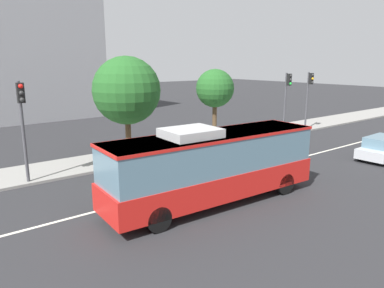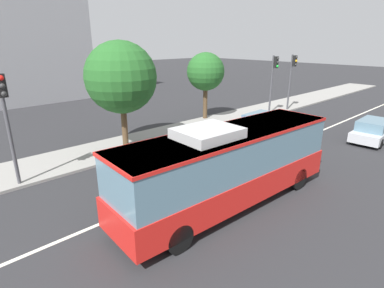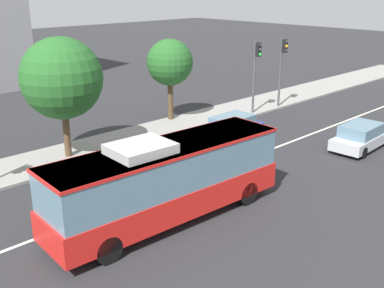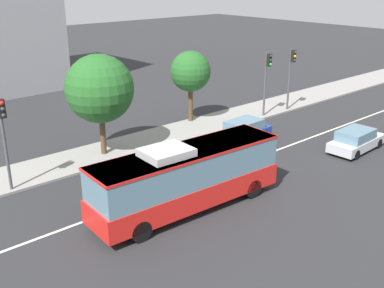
{
  "view_description": "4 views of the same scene",
  "coord_description": "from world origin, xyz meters",
  "px_view_note": "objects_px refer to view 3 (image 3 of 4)",
  "views": [
    {
      "loc": [
        -11.55,
        -13.52,
        6.12
      ],
      "look_at": [
        -1.35,
        -0.36,
        2.29
      ],
      "focal_mm": 33.7,
      "sensor_mm": 36.0,
      "label": 1
    },
    {
      "loc": [
        -10.27,
        -9.34,
        6.4
      ],
      "look_at": [
        -1.5,
        0.07,
        2.01
      ],
      "focal_mm": 28.42,
      "sensor_mm": 36.0,
      "label": 2
    },
    {
      "loc": [
        -12.33,
        -14.86,
        8.92
      ],
      "look_at": [
        0.75,
        -1.11,
        2.34
      ],
      "focal_mm": 43.43,
      "sensor_mm": 36.0,
      "label": 3
    },
    {
      "loc": [
        -14.78,
        -17.69,
        10.97
      ],
      "look_at": [
        0.55,
        -0.08,
        2.29
      ],
      "focal_mm": 43.22,
      "sensor_mm": 36.0,
      "label": 4
    }
  ],
  "objects_px": {
    "transit_bus": "(167,178)",
    "street_tree_kerbside_centre": "(170,63)",
    "sedan_silver": "(362,136)",
    "street_tree_kerbside_left": "(62,79)",
    "traffic_light_mid_block": "(282,61)",
    "sedan_blue": "(231,128)",
    "traffic_light_far_corner": "(256,65)"
  },
  "relations": [
    {
      "from": "transit_bus",
      "to": "street_tree_kerbside_centre",
      "type": "height_order",
      "value": "street_tree_kerbside_centre"
    },
    {
      "from": "sedan_silver",
      "to": "sedan_blue",
      "type": "distance_m",
      "value": 7.47
    },
    {
      "from": "traffic_light_mid_block",
      "to": "street_tree_kerbside_centre",
      "type": "relative_size",
      "value": 0.94
    },
    {
      "from": "street_tree_kerbside_left",
      "to": "street_tree_kerbside_centre",
      "type": "bearing_deg",
      "value": 10.69
    },
    {
      "from": "traffic_light_mid_block",
      "to": "street_tree_kerbside_left",
      "type": "xyz_separation_m",
      "value": [
        -16.98,
        1.43,
        0.78
      ]
    },
    {
      "from": "sedan_silver",
      "to": "traffic_light_mid_block",
      "type": "xyz_separation_m",
      "value": [
        4.11,
        8.66,
        2.84
      ]
    },
    {
      "from": "sedan_blue",
      "to": "sedan_silver",
      "type": "bearing_deg",
      "value": 122.31
    },
    {
      "from": "traffic_light_far_corner",
      "to": "transit_bus",
      "type": "bearing_deg",
      "value": -63.76
    },
    {
      "from": "sedan_blue",
      "to": "traffic_light_far_corner",
      "type": "height_order",
      "value": "traffic_light_far_corner"
    },
    {
      "from": "traffic_light_mid_block",
      "to": "street_tree_kerbside_centre",
      "type": "xyz_separation_m",
      "value": [
        -8.24,
        3.08,
        0.41
      ]
    },
    {
      "from": "traffic_light_far_corner",
      "to": "street_tree_kerbside_centre",
      "type": "xyz_separation_m",
      "value": [
        -5.36,
        2.96,
        0.41
      ]
    },
    {
      "from": "transit_bus",
      "to": "traffic_light_far_corner",
      "type": "relative_size",
      "value": 1.95
    },
    {
      "from": "sedan_blue",
      "to": "street_tree_kerbside_left",
      "type": "height_order",
      "value": "street_tree_kerbside_left"
    },
    {
      "from": "sedan_silver",
      "to": "street_tree_kerbside_left",
      "type": "relative_size",
      "value": 0.71
    },
    {
      "from": "sedan_silver",
      "to": "street_tree_kerbside_centre",
      "type": "distance_m",
      "value": 12.86
    },
    {
      "from": "transit_bus",
      "to": "street_tree_kerbside_left",
      "type": "xyz_separation_m",
      "value": [
        0.62,
        8.9,
        2.53
      ]
    },
    {
      "from": "transit_bus",
      "to": "sedan_blue",
      "type": "relative_size",
      "value": 2.21
    },
    {
      "from": "transit_bus",
      "to": "street_tree_kerbside_centre",
      "type": "bearing_deg",
      "value": 51.44
    },
    {
      "from": "street_tree_kerbside_left",
      "to": "transit_bus",
      "type": "bearing_deg",
      "value": -94.01
    },
    {
      "from": "sedan_blue",
      "to": "street_tree_kerbside_left",
      "type": "xyz_separation_m",
      "value": [
        -8.61,
        3.95,
        3.62
      ]
    },
    {
      "from": "transit_bus",
      "to": "sedan_silver",
      "type": "bearing_deg",
      "value": -1.99
    },
    {
      "from": "transit_bus",
      "to": "sedan_blue",
      "type": "xyz_separation_m",
      "value": [
        9.23,
        4.96,
        -1.09
      ]
    },
    {
      "from": "traffic_light_mid_block",
      "to": "sedan_blue",
      "type": "bearing_deg",
      "value": -69.39
    },
    {
      "from": "sedan_blue",
      "to": "traffic_light_mid_block",
      "type": "height_order",
      "value": "traffic_light_mid_block"
    },
    {
      "from": "sedan_silver",
      "to": "traffic_light_mid_block",
      "type": "bearing_deg",
      "value": 62.33
    },
    {
      "from": "street_tree_kerbside_left",
      "to": "sedan_silver",
      "type": "bearing_deg",
      "value": -38.08
    },
    {
      "from": "traffic_light_mid_block",
      "to": "traffic_light_far_corner",
      "type": "bearing_deg",
      "value": -88.49
    },
    {
      "from": "traffic_light_mid_block",
      "to": "street_tree_kerbside_centre",
      "type": "height_order",
      "value": "street_tree_kerbside_centre"
    },
    {
      "from": "sedan_silver",
      "to": "traffic_light_mid_block",
      "type": "distance_m",
      "value": 9.99
    },
    {
      "from": "sedan_silver",
      "to": "street_tree_kerbside_centre",
      "type": "bearing_deg",
      "value": 107.14
    },
    {
      "from": "sedan_silver",
      "to": "traffic_light_mid_block",
      "type": "relative_size",
      "value": 0.88
    },
    {
      "from": "street_tree_kerbside_left",
      "to": "street_tree_kerbside_centre",
      "type": "xyz_separation_m",
      "value": [
        8.73,
        1.65,
        -0.37
      ]
    }
  ]
}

